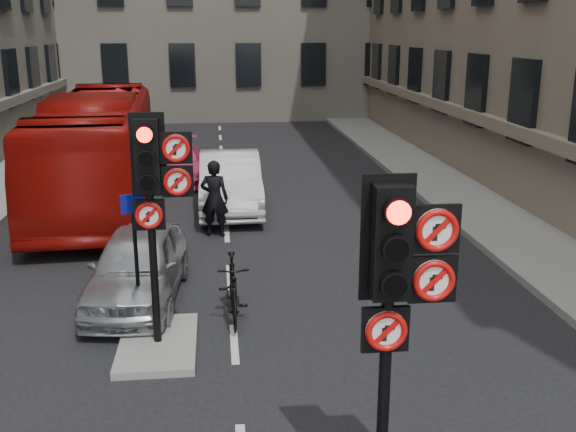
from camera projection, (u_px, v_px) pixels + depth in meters
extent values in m
cube|color=gray|center=(493.00, 212.00, 18.19)|extent=(3.00, 50.00, 0.16)
cube|color=gray|center=(158.00, 344.00, 10.63)|extent=(1.20, 2.00, 0.12)
cylinder|color=black|center=(383.00, 408.00, 6.76)|extent=(0.12, 0.12, 2.40)
cube|color=black|center=(390.00, 242.00, 6.29)|extent=(0.36, 0.28, 1.10)
cube|color=black|center=(387.00, 238.00, 6.41)|extent=(0.52, 0.03, 1.25)
cylinder|color=#FF1407|center=(399.00, 213.00, 5.96)|extent=(0.22, 0.01, 0.22)
cylinder|color=black|center=(397.00, 250.00, 6.06)|extent=(0.22, 0.01, 0.22)
cylinder|color=black|center=(396.00, 287.00, 6.15)|extent=(0.22, 0.01, 0.22)
cube|color=black|center=(436.00, 229.00, 6.28)|extent=(0.47, 0.05, 0.47)
cylinder|color=white|center=(437.00, 230.00, 6.24)|extent=(0.41, 0.02, 0.41)
torus|color=#BF0C0A|center=(437.00, 231.00, 6.23)|extent=(0.41, 0.06, 0.41)
cube|color=#BF0C0A|center=(438.00, 231.00, 6.22)|extent=(0.25, 0.01, 0.25)
cube|color=black|center=(432.00, 279.00, 6.42)|extent=(0.47, 0.05, 0.47)
cylinder|color=white|center=(434.00, 281.00, 6.38)|extent=(0.41, 0.02, 0.41)
torus|color=#BF0C0A|center=(434.00, 281.00, 6.36)|extent=(0.41, 0.06, 0.41)
cube|color=#BF0C0A|center=(434.00, 281.00, 6.36)|extent=(0.25, 0.01, 0.25)
cube|color=black|center=(385.00, 329.00, 6.51)|extent=(0.47, 0.05, 0.47)
cylinder|color=white|center=(386.00, 331.00, 6.47)|extent=(0.41, 0.02, 0.41)
torus|color=#BF0C0A|center=(387.00, 332.00, 6.45)|extent=(0.41, 0.06, 0.41)
cube|color=#BF0C0A|center=(387.00, 332.00, 6.45)|extent=(0.25, 0.01, 0.25)
cylinder|color=black|center=(154.00, 269.00, 10.29)|extent=(0.12, 0.12, 2.40)
cube|color=black|center=(147.00, 156.00, 9.82)|extent=(0.36, 0.28, 1.10)
cube|color=black|center=(148.00, 155.00, 9.94)|extent=(0.52, 0.03, 1.25)
cylinder|color=#FF1407|center=(144.00, 135.00, 9.49)|extent=(0.22, 0.02, 0.22)
cylinder|color=black|center=(146.00, 159.00, 9.58)|extent=(0.22, 0.02, 0.22)
cylinder|color=black|center=(147.00, 183.00, 9.68)|extent=(0.22, 0.02, 0.22)
cube|color=black|center=(176.00, 148.00, 9.81)|extent=(0.47, 0.05, 0.47)
cylinder|color=white|center=(176.00, 148.00, 9.77)|extent=(0.41, 0.02, 0.41)
torus|color=#BF0C0A|center=(176.00, 148.00, 9.76)|extent=(0.41, 0.06, 0.41)
cube|color=#BF0C0A|center=(176.00, 149.00, 9.75)|extent=(0.25, 0.02, 0.25)
cube|color=black|center=(178.00, 181.00, 9.95)|extent=(0.47, 0.05, 0.47)
cylinder|color=white|center=(177.00, 182.00, 9.91)|extent=(0.41, 0.02, 0.41)
torus|color=#BF0C0A|center=(177.00, 182.00, 9.89)|extent=(0.41, 0.06, 0.41)
cube|color=#BF0C0A|center=(177.00, 182.00, 9.89)|extent=(0.25, 0.02, 0.25)
cube|color=black|center=(149.00, 215.00, 10.04)|extent=(0.47, 0.05, 0.47)
cylinder|color=white|center=(149.00, 215.00, 10.00)|extent=(0.41, 0.02, 0.41)
torus|color=#BF0C0A|center=(149.00, 216.00, 9.98)|extent=(0.41, 0.06, 0.41)
cube|color=#BF0C0A|center=(149.00, 216.00, 9.98)|extent=(0.25, 0.02, 0.25)
imported|color=#A1A4A9|center=(138.00, 266.00, 12.33)|extent=(1.84, 3.99, 1.33)
imported|color=silver|center=(230.00, 182.00, 18.55)|extent=(1.65, 4.70, 1.55)
imported|color=#DE417D|center=(176.00, 162.00, 22.15)|extent=(1.88, 4.31, 1.23)
imported|color=#960E0A|center=(99.00, 148.00, 19.22)|extent=(3.26, 11.32, 3.12)
imported|color=black|center=(233.00, 288.00, 11.58)|extent=(0.55, 1.84, 1.10)
imported|color=black|center=(214.00, 198.00, 16.11)|extent=(0.76, 0.59, 1.87)
cylinder|color=black|center=(136.00, 261.00, 11.00)|extent=(0.07, 0.07, 2.17)
cube|color=navy|center=(132.00, 204.00, 10.69)|extent=(0.38, 0.16, 0.30)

